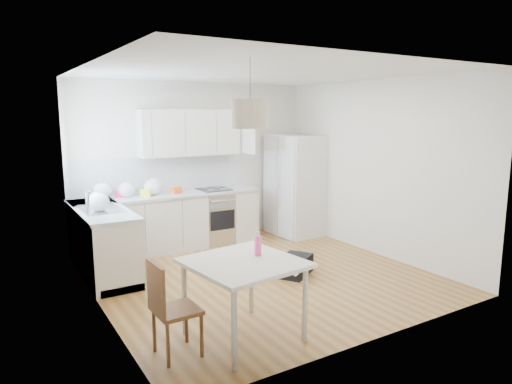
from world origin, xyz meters
TOP-DOWN VIEW (x-y plane):
  - floor at (0.00, 0.00)m, footprint 4.20×4.20m
  - ceiling at (0.00, 0.00)m, footprint 4.20×4.20m
  - wall_back at (0.00, 2.10)m, footprint 4.20×0.00m
  - wall_left at (-2.10, 0.00)m, footprint 0.00×4.20m
  - wall_right at (2.10, 0.00)m, footprint 0.00×4.20m
  - window_glassblock at (-2.09, 1.15)m, footprint 0.02×1.00m
  - cabinets_back at (-0.60, 1.80)m, footprint 3.00×0.60m
  - cabinets_left at (-1.80, 1.20)m, footprint 0.60×1.80m
  - counter_back at (-0.60, 1.80)m, footprint 3.02×0.64m
  - counter_left at (-1.80, 1.20)m, footprint 0.64×1.82m
  - backsplash_back at (-0.60, 2.09)m, footprint 3.00×0.01m
  - backsplash_left at (-2.09, 1.20)m, footprint 0.01×1.80m
  - upper_cabinets at (-0.15, 1.94)m, footprint 1.70×0.32m
  - range_oven at (0.20, 1.80)m, footprint 0.50×0.61m
  - sink at (-1.80, 1.15)m, footprint 0.50×0.80m
  - refrigerator at (1.73, 1.55)m, footprint 0.90×0.94m
  - dining_table at (-1.06, -1.40)m, footprint 1.12×1.12m
  - dining_chair at (-1.73, -1.36)m, footprint 0.39×0.39m
  - drink_bottle at (-0.84, -1.31)m, footprint 0.07×0.07m
  - gym_bag at (0.43, -0.20)m, footprint 0.65×0.59m
  - pendant_lamp at (-0.90, -1.27)m, footprint 0.45×0.45m
  - grocery_bag_a at (-1.61, 1.90)m, footprint 0.27×0.23m
  - grocery_bag_b at (-1.25, 1.86)m, footprint 0.25×0.22m
  - grocery_bag_c at (-0.84, 1.82)m, footprint 0.29×0.25m
  - grocery_bag_d at (-1.79, 1.43)m, footprint 0.21×0.18m
  - grocery_bag_e at (-1.85, 1.02)m, footprint 0.26×0.22m
  - snack_orange at (-0.49, 1.77)m, footprint 0.17×0.13m
  - snack_yellow at (-0.98, 1.78)m, footprint 0.18×0.17m
  - snack_red at (-1.33, 1.89)m, footprint 0.16×0.10m

SIDE VIEW (x-z plane):
  - floor at x=0.00m, z-range 0.00..0.00m
  - gym_bag at x=0.43m, z-range 0.00..0.25m
  - cabinets_back at x=-0.60m, z-range 0.00..0.88m
  - cabinets_left at x=-1.80m, z-range 0.00..0.88m
  - range_oven at x=0.20m, z-range 0.00..0.88m
  - dining_chair at x=-1.73m, z-range 0.00..0.90m
  - dining_table at x=-1.06m, z-range 0.31..1.09m
  - counter_back at x=-0.60m, z-range 0.88..0.92m
  - counter_left at x=-1.80m, z-range 0.88..0.92m
  - refrigerator at x=1.73m, z-range 0.00..1.81m
  - drink_bottle at x=-0.84m, z-range 0.79..1.03m
  - sink at x=-1.80m, z-range 0.84..0.99m
  - snack_orange at x=-0.49m, z-range 0.92..1.03m
  - snack_red at x=-1.33m, z-range 0.92..1.03m
  - snack_yellow at x=-0.98m, z-range 0.92..1.03m
  - grocery_bag_d at x=-1.79m, z-range 0.92..1.11m
  - grocery_bag_b at x=-1.25m, z-range 0.92..1.15m
  - grocery_bag_e at x=-1.85m, z-range 0.92..1.16m
  - grocery_bag_a at x=-1.61m, z-range 0.92..1.16m
  - grocery_bag_c at x=-0.84m, z-range 0.92..1.19m
  - backsplash_back at x=-0.60m, z-range 0.92..1.50m
  - backsplash_left at x=-2.09m, z-range 0.92..1.50m
  - wall_back at x=0.00m, z-range -0.75..3.45m
  - wall_left at x=-2.10m, z-range -0.75..3.45m
  - wall_right at x=2.10m, z-range -0.75..3.45m
  - window_glassblock at x=-2.09m, z-range 1.25..2.25m
  - upper_cabinets at x=-0.15m, z-range 1.50..2.25m
  - pendant_lamp at x=-0.90m, z-range 2.04..2.32m
  - ceiling at x=0.00m, z-range 2.70..2.70m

